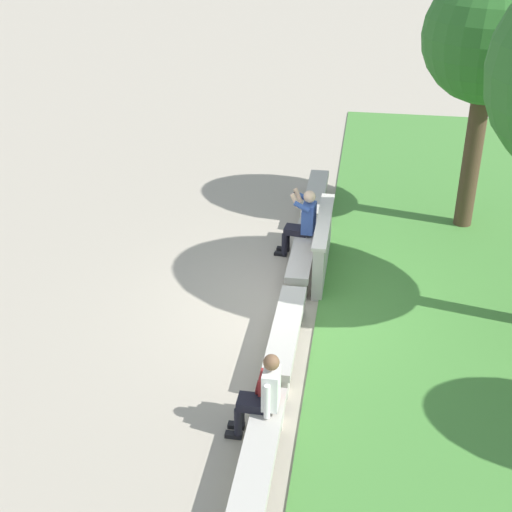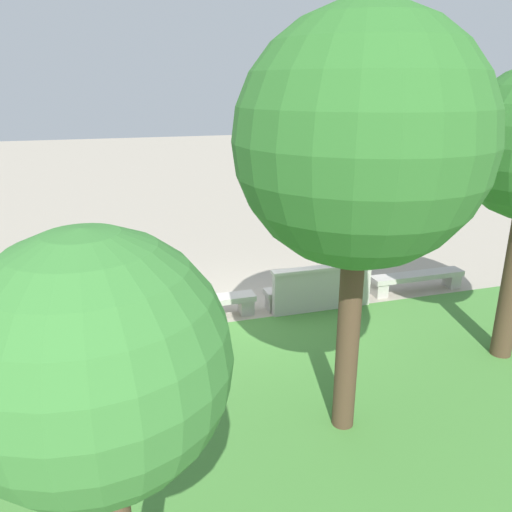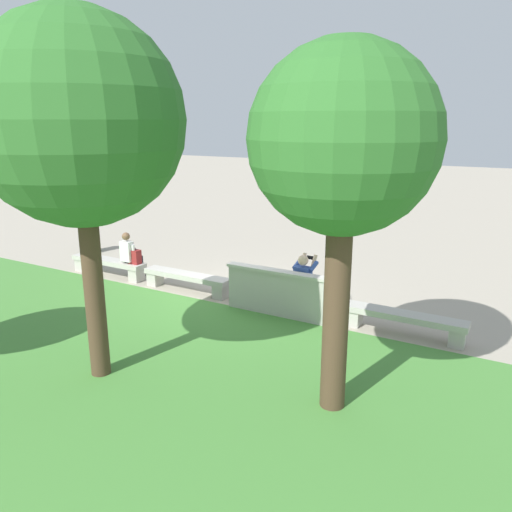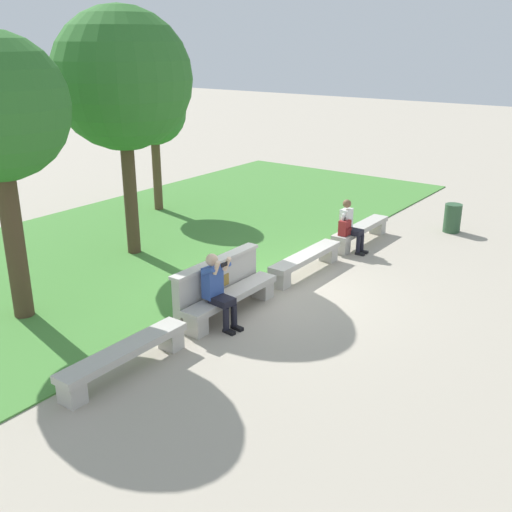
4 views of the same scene
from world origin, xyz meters
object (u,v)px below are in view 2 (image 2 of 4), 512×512
object	(u,v)px
tree_right_background	(97,367)
bench_far	(68,321)
bench_mid	(200,305)
bench_main	(417,279)
tree_left_background	(361,143)
person_photographer	(335,270)
backpack	(116,300)
person_distant	(106,298)
bench_near	(316,291)

from	to	relation	value
tree_right_background	bench_far	bearing A→B (deg)	-82.82
bench_mid	bench_far	distance (m)	2.58
bench_main	tree_left_background	distance (m)	6.65
bench_mid	person_photographer	bearing A→B (deg)	-178.56
backpack	person_photographer	bearing A→B (deg)	-179.57
bench_main	bench_far	xyz separation A→B (m)	(7.75, 0.00, 0.00)
bench_mid	person_distant	xyz separation A→B (m)	(1.85, -0.07, 0.36)
bench_far	person_photographer	size ratio (longest dim) A/B	1.76
bench_main	bench_mid	distance (m)	5.17
person_photographer	tree_left_background	bearing A→B (deg)	66.41
bench_far	tree_right_background	distance (m)	6.80
person_photographer	person_distant	xyz separation A→B (m)	(4.92, 0.01, -0.06)
bench_near	backpack	bearing A→B (deg)	-0.57
bench_near	backpack	world-z (taller)	backpack
person_photographer	tree_right_background	world-z (taller)	tree_right_background
bench_near	tree_left_background	size ratio (longest dim) A/B	0.42
bench_near	bench_mid	size ratio (longest dim) A/B	1.00
bench_near	bench_mid	world-z (taller)	same
bench_far	person_photographer	bearing A→B (deg)	-179.22
backpack	bench_main	bearing A→B (deg)	179.65
bench_far	person_distant	bearing A→B (deg)	-174.85
person_distant	tree_right_background	world-z (taller)	tree_right_background
tree_left_background	bench_main	bearing A→B (deg)	-134.16
bench_mid	tree_right_background	world-z (taller)	tree_right_background
person_photographer	backpack	xyz separation A→B (m)	(4.73, 0.04, -0.11)
tree_left_background	tree_right_background	distance (m)	4.01
person_photographer	tree_left_background	size ratio (longest dim) A/B	0.24
bench_far	person_distant	world-z (taller)	person_distant
bench_near	tree_left_background	xyz separation A→B (m)	(1.29, 3.99, 3.66)
bench_main	tree_right_background	size ratio (longest dim) A/B	0.61
person_distant	tree_left_background	bearing A→B (deg)	127.83
backpack	tree_right_background	xyz separation A→B (m)	(0.14, 6.30, 2.20)
bench_mid	person_photographer	xyz separation A→B (m)	(-3.07, -0.08, 0.43)
person_photographer	backpack	size ratio (longest dim) A/B	3.08
bench_far	person_photographer	world-z (taller)	person_photographer
bench_far	backpack	xyz separation A→B (m)	(-0.93, -0.04, 0.32)
bench_far	backpack	bearing A→B (deg)	-177.42
person_photographer	tree_right_background	distance (m)	8.26
tree_left_background	person_distant	bearing A→B (deg)	-52.17
bench_main	person_distant	xyz separation A→B (m)	(7.02, -0.07, 0.36)
bench_far	backpack	world-z (taller)	backpack
backpack	tree_left_background	size ratio (longest dim) A/B	0.08
bench_near	bench_mid	distance (m)	2.58
bench_near	tree_left_background	distance (m)	5.56
bench_far	tree_left_background	xyz separation A→B (m)	(-3.88, 3.99, 3.66)
person_distant	tree_left_background	size ratio (longest dim) A/B	0.23
person_photographer	tree_right_background	xyz separation A→B (m)	(4.87, 6.34, 2.09)
tree_left_background	backpack	bearing A→B (deg)	-53.75
bench_far	tree_left_background	world-z (taller)	tree_left_background
bench_far	backpack	size ratio (longest dim) A/B	5.44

